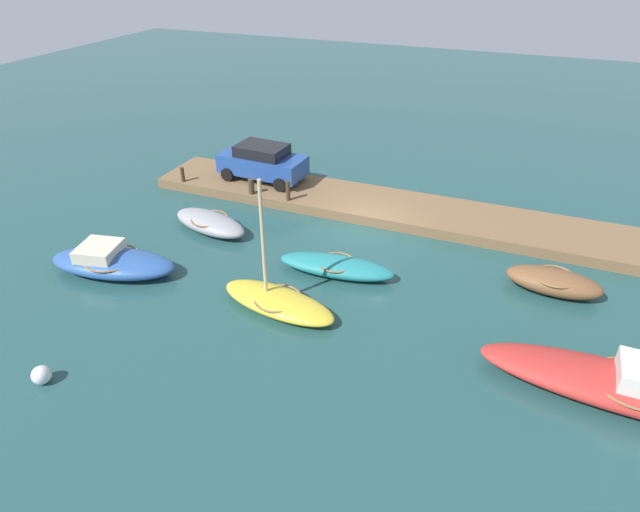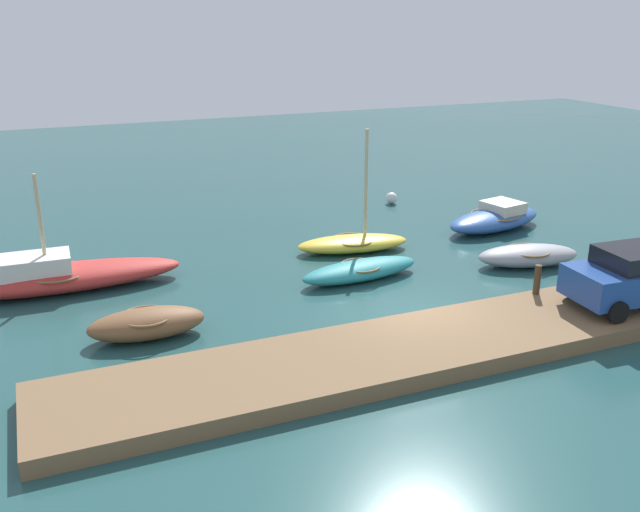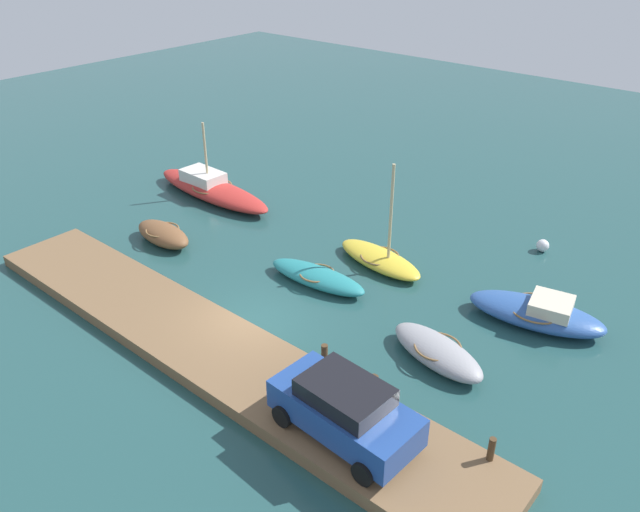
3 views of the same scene
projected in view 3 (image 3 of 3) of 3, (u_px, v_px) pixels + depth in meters
The scene contains 13 objects.
ground_plane at pixel (254, 324), 22.18m from camera, with size 84.00×84.00×0.00m, color #234C4C.
dock_platform at pixel (208, 346), 20.69m from camera, with size 21.57×3.30×0.45m, color brown.
rowboat_yellow at pixel (380, 258), 25.63m from camera, with size 4.41×2.18×4.57m.
rowboat_teal at pixel (317, 277), 24.38m from camera, with size 4.40×1.70×0.63m.
rowboat_grey at pixel (437, 351), 20.21m from camera, with size 3.89×2.28×0.75m.
dinghy_brown at pixel (163, 234), 27.34m from camera, with size 3.26×1.55×0.83m.
sailboat_red at pixel (211, 188), 31.59m from camera, with size 7.89×2.16×3.86m.
motorboat_blue at pixel (538, 312), 22.00m from camera, with size 5.02×2.82×1.11m.
mooring_post_west at pixel (324, 357), 19.12m from camera, with size 0.20×0.20×0.91m, color #47331E.
mooring_post_mid_west at pixel (373, 386), 18.12m from camera, with size 0.27×0.27×0.71m, color #47331E.
mooring_post_mid_east at pixel (491, 449), 16.01m from camera, with size 0.19×0.19×0.72m, color #47331E.
parked_car at pixel (345, 409), 16.55m from camera, with size 4.22×2.26×1.72m.
marker_buoy at pixel (543, 246), 26.73m from camera, with size 0.54×0.54×0.54m, color silver.
Camera 3 is at (13.54, -12.32, 12.97)m, focal length 35.08 mm.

